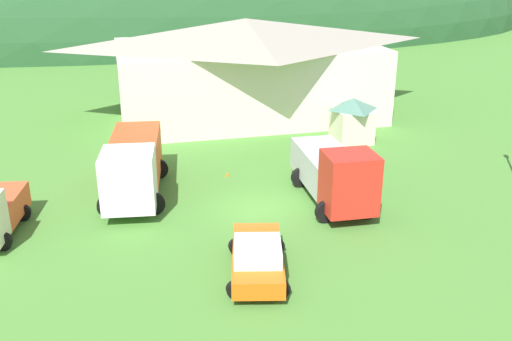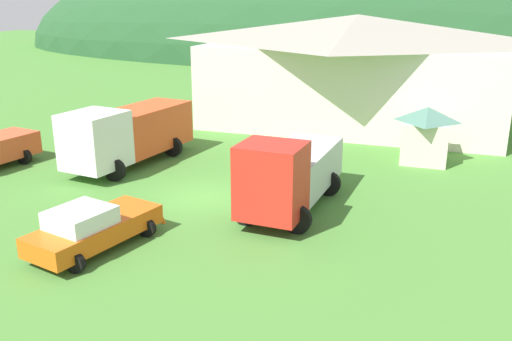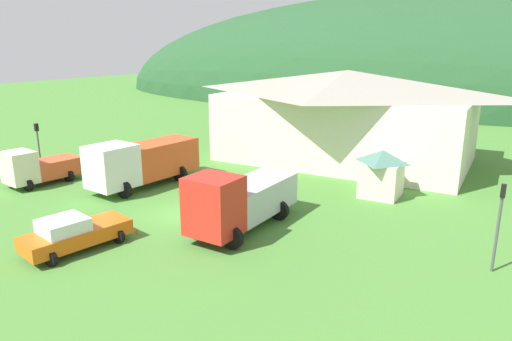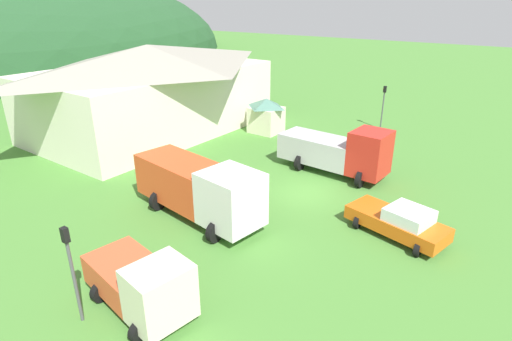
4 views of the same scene
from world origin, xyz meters
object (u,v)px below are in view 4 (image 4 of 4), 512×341
Objects in this scene: traffic_light_west at (71,265)px; traffic_cone_near_pickup at (239,178)px; heavy_rig_white at (200,187)px; depot_building at (151,88)px; light_truck_cream at (143,284)px; service_pickup_orange at (399,221)px; crane_truck_red at (339,151)px; traffic_cone_mid_row at (353,210)px; play_shed_cream at (266,115)px; traffic_light_east at (383,103)px.

traffic_light_west reaches higher than traffic_cone_near_pickup.
traffic_light_west is at bearing -70.73° from heavy_rig_white.
depot_building is at bearing 72.32° from traffic_cone_near_pickup.
traffic_cone_near_pickup is at bearing 121.14° from light_truck_cream.
traffic_light_west reaches higher than service_pickup_orange.
crane_truck_red reaches higher than heavy_rig_white.
traffic_cone_near_pickup reaches higher than traffic_cone_mid_row.
service_pickup_orange is at bearing -95.01° from traffic_cone_near_pickup.
crane_truck_red is 11.78× the size of traffic_cone_near_pickup.
light_truck_cream is 12.59m from traffic_cone_mid_row.
depot_building reaches higher than play_shed_cream.
crane_truck_red is at bearing -117.87° from play_shed_cream.
crane_truck_red reaches higher than light_truck_cream.
light_truck_cream is at bearing -156.67° from play_shed_cream.
traffic_light_east is at bearing 15.36° from traffic_cone_mid_row.
service_pickup_orange is 10.89m from traffic_cone_near_pickup.
service_pickup_orange is (10.92, -5.98, -0.41)m from light_truck_cream.
traffic_light_west is 29.96m from traffic_light_east.
crane_truck_red is 1.44× the size of service_pickup_orange.
traffic_light_east is at bearing -12.11° from traffic_cone_near_pickup.
light_truck_cream reaches higher than traffic_cone_near_pickup.
traffic_cone_mid_row is (5.53, -6.36, -1.78)m from heavy_rig_white.
light_truck_cream is 7.38m from heavy_rig_white.
traffic_light_east is (11.82, 1.41, 0.76)m from crane_truck_red.
traffic_light_west is at bearing -107.76° from service_pickup_orange.
depot_building is 6.96× the size of play_shed_cream.
traffic_light_west is (-8.31, -1.73, 0.64)m from heavy_rig_white.
play_shed_cream is 15.46m from traffic_cone_mid_row.
crane_truck_red is (9.83, -3.35, -0.14)m from heavy_rig_white.
traffic_light_west is at bearing -92.33° from crane_truck_red.
depot_building reaches higher than traffic_light_east.
depot_building is at bearing 126.82° from traffic_light_east.
heavy_rig_white reaches higher than traffic_cone_mid_row.
play_shed_cream is at bearing 119.50° from heavy_rig_white.
crane_truck_red is 13.60× the size of traffic_cone_mid_row.
service_pickup_orange is 18.87m from traffic_light_east.
traffic_cone_near_pickup is (0.95, 10.81, -0.83)m from service_pickup_orange.
heavy_rig_white is 10.38m from crane_truck_red.
play_shed_cream is at bearing 53.21° from traffic_cone_mid_row.
light_truck_cream is 0.99× the size of service_pickup_orange.
traffic_light_east is 16.88m from traffic_cone_mid_row.
traffic_cone_mid_row is at bearing -88.07° from traffic_cone_near_pickup.
depot_building reaches higher than light_truck_cream.
traffic_light_west is at bearing 179.61° from traffic_light_east.
traffic_light_west is at bearing -122.63° from light_truck_cream.
traffic_light_west reaches higher than traffic_cone_mid_row.
play_shed_cream reaches higher than traffic_cone_near_pickup.
traffic_light_east is at bearing -0.39° from traffic_light_west.
depot_building is 10.32m from play_shed_cream.
traffic_light_west is (-17.68, -16.19, -1.40)m from depot_building.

